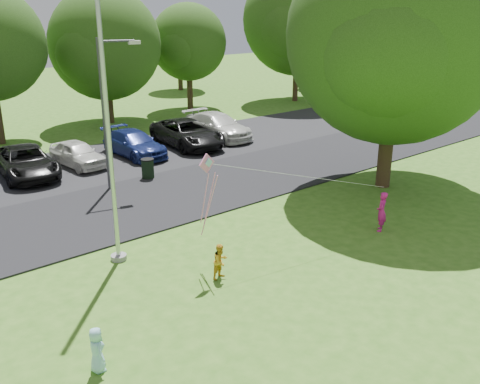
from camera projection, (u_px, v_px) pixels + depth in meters
ground at (311, 284)px, 15.44m from camera, size 120.00×120.00×0.00m
park_road at (150, 201)px, 21.94m from camera, size 60.00×6.00×0.06m
parking_strip at (82, 166)px, 26.65m from camera, size 42.00×7.00×0.06m
flagpole at (108, 131)px, 15.56m from camera, size 0.50×0.50×10.00m
street_lamp at (109, 101)px, 22.21m from camera, size 1.77×0.61×6.41m
trash_can at (148, 169)px, 24.62m from camera, size 0.60×0.60×0.96m
big_tree at (396, 41)px, 21.62m from camera, size 9.56×8.96×10.96m
tree_row at (36, 38)px, 32.05m from camera, size 64.35×11.94×10.88m
horizon_trees at (25, 50)px, 40.99m from camera, size 77.46×7.20×7.02m
parked_cars at (105, 147)px, 27.21m from camera, size 19.64×5.69×1.48m
woman at (382, 212)px, 18.89m from camera, size 0.63×0.58×1.44m
child_yellow at (221, 261)px, 15.63m from camera, size 0.59×0.50×1.08m
child_blue at (97, 350)px, 11.64m from camera, size 0.40×0.56×1.07m
kite at (213, 178)px, 15.55m from camera, size 6.71×1.90×2.59m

